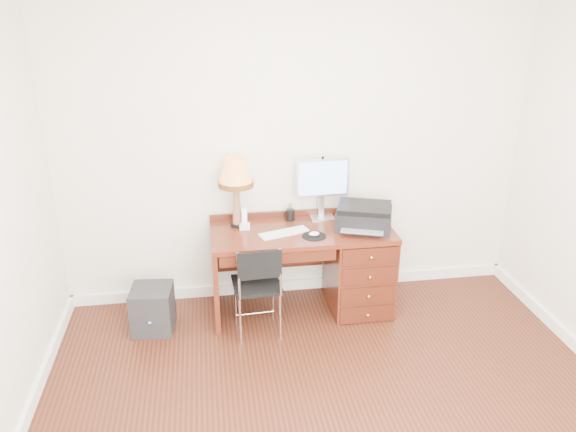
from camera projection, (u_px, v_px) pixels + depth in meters
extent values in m
plane|color=#33150B|center=(338.00, 421.00, 3.64)|extent=(4.00, 4.00, 0.00)
plane|color=silver|center=(295.00, 148.00, 4.72)|extent=(4.00, 0.00, 4.00)
cube|color=white|center=(295.00, 284.00, 5.20)|extent=(4.00, 0.03, 0.10)
cube|color=#592112|center=(302.00, 232.00, 4.63)|extent=(1.50, 0.65, 0.04)
cube|color=#592112|center=(359.00, 268.00, 4.85)|extent=(0.50, 0.61, 0.71)
cube|color=#592112|center=(215.00, 279.00, 4.67)|extent=(0.04, 0.61, 0.71)
cube|color=#46190E|center=(269.00, 248.00, 4.97)|extent=(0.96, 0.03, 0.39)
cube|color=#46190E|center=(278.00, 258.00, 4.35)|extent=(0.91, 0.03, 0.09)
sphere|color=#BF8C3F|center=(369.00, 287.00, 4.54)|extent=(0.03, 0.03, 0.03)
cube|color=silver|center=(322.00, 217.00, 4.86)|extent=(0.21, 0.15, 0.01)
cube|color=silver|center=(321.00, 206.00, 4.87)|extent=(0.05, 0.03, 0.16)
cube|color=silver|center=(322.00, 178.00, 4.75)|extent=(0.46, 0.05, 0.33)
cube|color=#4C8CF2|center=(323.00, 178.00, 4.73)|extent=(0.42, 0.02, 0.29)
cube|color=white|center=(284.00, 233.00, 4.55)|extent=(0.43, 0.24, 0.02)
cylinder|color=black|center=(314.00, 236.00, 4.51)|extent=(0.20, 0.20, 0.01)
ellipsoid|color=white|center=(314.00, 234.00, 4.50)|extent=(0.09, 0.06, 0.03)
cube|color=black|center=(364.00, 218.00, 4.65)|extent=(0.54, 0.48, 0.16)
cube|color=black|center=(365.00, 207.00, 4.61)|extent=(0.51, 0.45, 0.04)
cylinder|color=black|center=(237.00, 224.00, 4.71)|extent=(0.12, 0.12, 0.02)
cone|color=#905E44|center=(237.00, 204.00, 4.63)|extent=(0.08, 0.08, 0.35)
cone|color=#DE8B46|center=(235.00, 171.00, 4.53)|extent=(0.29, 0.29, 0.22)
cylinder|color=#593814|center=(236.00, 184.00, 4.57)|extent=(0.29, 0.29, 0.04)
cube|color=white|center=(245.00, 226.00, 4.65)|extent=(0.09, 0.09, 0.04)
cube|color=white|center=(244.00, 216.00, 4.61)|extent=(0.05, 0.06, 0.14)
cylinder|color=black|center=(290.00, 215.00, 4.80)|extent=(0.08, 0.08, 0.09)
cube|color=black|center=(257.00, 285.00, 4.45)|extent=(0.39, 0.39, 0.02)
cube|color=black|center=(258.00, 265.00, 4.19)|extent=(0.34, 0.04, 0.22)
cylinder|color=silver|center=(236.00, 299.00, 4.65)|extent=(0.02, 0.02, 0.42)
cylinder|color=silver|center=(274.00, 296.00, 4.70)|extent=(0.02, 0.02, 0.42)
cylinder|color=silver|center=(239.00, 320.00, 4.36)|extent=(0.02, 0.02, 0.42)
cylinder|color=silver|center=(279.00, 316.00, 4.41)|extent=(0.02, 0.02, 0.42)
cylinder|color=silver|center=(238.00, 276.00, 4.20)|extent=(0.02, 0.02, 0.37)
cylinder|color=silver|center=(279.00, 273.00, 4.24)|extent=(0.02, 0.02, 0.37)
cube|color=black|center=(153.00, 309.00, 4.55)|extent=(0.35, 0.35, 0.37)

